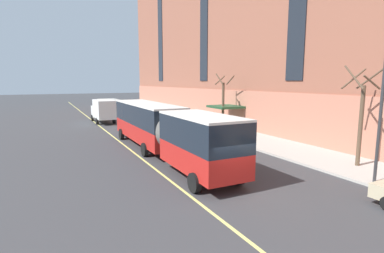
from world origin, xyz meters
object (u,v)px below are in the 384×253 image
parked_car_black_3 (183,124)px  street_tree_far_uptown (223,102)px  city_bus (162,127)px  parked_car_champagne_5 (221,135)px  box_truck (103,110)px  street_tree_mid_block (361,115)px  parked_car_silver_1 (164,118)px

parked_car_black_3 → street_tree_far_uptown: (4.09, -1.48, 2.40)m
city_bus → street_tree_far_uptown: 12.34m
city_bus → parked_car_champagne_5: (5.98, 1.45, -1.31)m
city_bus → parked_car_black_3: size_ratio=3.95×
parked_car_champagne_5 → box_truck: 19.58m
street_tree_far_uptown → city_bus: bearing=-143.4°
parked_car_champagne_5 → street_tree_far_uptown: street_tree_far_uptown is taller
parked_car_champagne_5 → street_tree_mid_block: street_tree_mid_block is taller
box_truck → street_tree_far_uptown: street_tree_far_uptown is taller
parked_car_silver_1 → street_tree_far_uptown: street_tree_far_uptown is taller
parked_car_silver_1 → street_tree_far_uptown: size_ratio=0.78×
parked_car_champagne_5 → street_tree_far_uptown: 7.44m
parked_car_silver_1 → box_truck: bearing=144.8°
street_tree_far_uptown → box_truck: bearing=130.1°
parked_car_black_3 → street_tree_far_uptown: 4.97m
box_truck → street_tree_far_uptown: size_ratio=1.10×
parked_car_silver_1 → box_truck: (-6.68, 4.71, 0.93)m
parked_car_champagne_5 → street_tree_mid_block: size_ratio=0.73×
parked_car_silver_1 → box_truck: size_ratio=0.71×
box_truck → street_tree_mid_block: size_ratio=1.07×
parked_car_champagne_5 → box_truck: bearing=109.9°
parked_car_black_3 → parked_car_champagne_5: 7.35m
parked_car_black_3 → street_tree_far_uptown: street_tree_far_uptown is taller
street_tree_mid_block → street_tree_far_uptown: (0.02, 15.84, -0.15)m
box_truck → street_tree_far_uptown: 16.44m
parked_car_silver_1 → street_tree_mid_block: bearing=-80.8°
parked_car_champagne_5 → box_truck: box_truck is taller
parked_car_black_3 → street_tree_mid_block: street_tree_mid_block is taller
city_bus → street_tree_mid_block: bearing=-40.8°
parked_car_black_3 → street_tree_mid_block: 17.97m
parked_car_black_3 → street_tree_far_uptown: size_ratio=0.76×
city_bus → street_tree_mid_block: 13.08m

